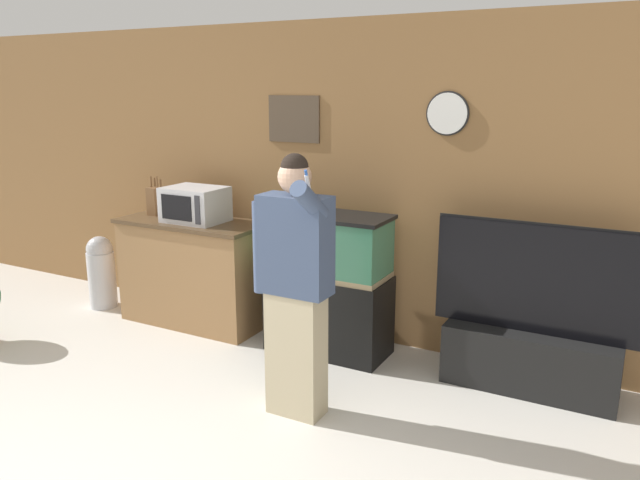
{
  "coord_description": "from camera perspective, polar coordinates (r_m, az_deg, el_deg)",
  "views": [
    {
      "loc": [
        2.27,
        -1.48,
        2.08
      ],
      "look_at": [
        0.29,
        2.2,
        1.05
      ],
      "focal_mm": 35.0,
      "sensor_mm": 36.0,
      "label": 1
    }
  ],
  "objects": [
    {
      "name": "aquarium_on_stand",
      "position": [
        4.93,
        0.79,
        -4.01
      ],
      "size": [
        0.96,
        0.45,
        1.13
      ],
      "color": "black",
      "rests_on": "ground_plane"
    },
    {
      "name": "counter_island",
      "position": [
        5.68,
        -11.44,
        -2.86
      ],
      "size": [
        1.34,
        0.59,
        0.94
      ],
      "color": "olive",
      "rests_on": "ground_plane"
    },
    {
      "name": "tv_on_stand",
      "position": [
        4.63,
        18.77,
        -8.83
      ],
      "size": [
        1.41,
        0.4,
        1.2
      ],
      "color": "black",
      "rests_on": "ground_plane"
    },
    {
      "name": "microwave",
      "position": [
        5.5,
        -11.35,
        3.21
      ],
      "size": [
        0.51,
        0.39,
        0.3
      ],
      "color": "silver",
      "rests_on": "counter_island"
    },
    {
      "name": "wall_back_paneled",
      "position": [
        5.17,
        1.94,
        5.2
      ],
      "size": [
        10.0,
        0.08,
        2.6
      ],
      "color": "olive",
      "rests_on": "ground_plane"
    },
    {
      "name": "trash_bin",
      "position": [
        6.34,
        -19.37,
        -2.68
      ],
      "size": [
        0.26,
        0.26,
        0.7
      ],
      "color": "#B7B7BC",
      "rests_on": "ground_plane"
    },
    {
      "name": "person_standing",
      "position": [
        3.9,
        -2.38,
        -4.01
      ],
      "size": [
        0.53,
        0.4,
        1.7
      ],
      "color": "#BCAD89",
      "rests_on": "ground_plane"
    },
    {
      "name": "knife_block",
      "position": [
        5.87,
        -14.87,
        3.5
      ],
      "size": [
        0.1,
        0.12,
        0.36
      ],
      "color": "brown",
      "rests_on": "counter_island"
    }
  ]
}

